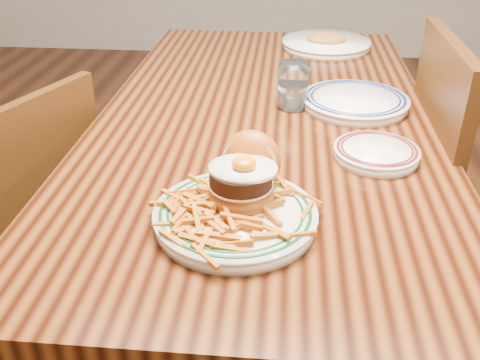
# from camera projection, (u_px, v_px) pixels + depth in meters

# --- Properties ---
(floor) EXTENTS (6.00, 6.00, 0.00)m
(floor) POSITION_uv_depth(u_px,v_px,m) (261.00, 325.00, 1.75)
(floor) COLOR black
(floor) RESTS_ON ground
(table) EXTENTS (0.85, 1.60, 0.75)m
(table) POSITION_uv_depth(u_px,v_px,m) (265.00, 144.00, 1.42)
(table) COLOR black
(table) RESTS_ON floor
(chair_left) EXTENTS (0.51, 0.51, 0.85)m
(chair_left) POSITION_uv_depth(u_px,v_px,m) (26.00, 227.00, 1.44)
(chair_left) COLOR #3D240C
(chair_left) RESTS_ON floor
(chair_right) EXTENTS (0.45, 0.45, 0.96)m
(chair_right) POSITION_uv_depth(u_px,v_px,m) (469.00, 207.00, 1.43)
(chair_right) COLOR #3D240C
(chair_right) RESTS_ON floor
(main_plate) EXTENTS (0.29, 0.30, 0.14)m
(main_plate) POSITION_uv_depth(u_px,v_px,m) (238.00, 201.00, 0.93)
(main_plate) COLOR white
(main_plate) RESTS_ON table
(side_plate) EXTENTS (0.18, 0.18, 0.03)m
(side_plate) POSITION_uv_depth(u_px,v_px,m) (376.00, 152.00, 1.15)
(side_plate) COLOR white
(side_plate) RESTS_ON table
(rear_plate) EXTENTS (0.28, 0.28, 0.03)m
(rear_plate) POSITION_uv_depth(u_px,v_px,m) (355.00, 101.00, 1.40)
(rear_plate) COLOR white
(rear_plate) RESTS_ON table
(water_glass) EXTENTS (0.08, 0.08, 0.12)m
(water_glass) POSITION_uv_depth(u_px,v_px,m) (293.00, 88.00, 1.38)
(water_glass) COLOR white
(water_glass) RESTS_ON table
(far_plate) EXTENTS (0.31, 0.31, 0.05)m
(far_plate) POSITION_uv_depth(u_px,v_px,m) (326.00, 44.00, 1.86)
(far_plate) COLOR white
(far_plate) RESTS_ON table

